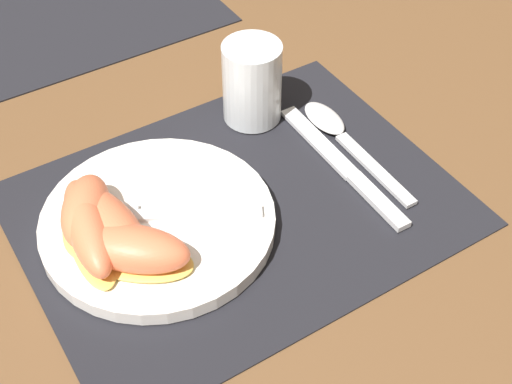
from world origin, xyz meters
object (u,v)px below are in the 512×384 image
(juice_glass, at_px, (252,87))
(citrus_wedge_2, at_px, (113,228))
(spoon, at_px, (337,131))
(fork, at_px, (146,215))
(citrus_wedge_1, at_px, (89,229))
(citrus_wedge_3, at_px, (133,250))
(knife, at_px, (344,167))
(citrus_wedge_0, at_px, (86,213))
(plate, at_px, (158,222))

(juice_glass, xyz_separation_m, citrus_wedge_2, (-0.22, -0.11, -0.01))
(spoon, distance_m, fork, 0.25)
(citrus_wedge_1, height_order, citrus_wedge_2, citrus_wedge_1)
(fork, height_order, citrus_wedge_3, citrus_wedge_3)
(spoon, relative_size, fork, 1.05)
(knife, distance_m, citrus_wedge_0, 0.28)
(juice_glass, height_order, fork, juice_glass)
(plate, height_order, citrus_wedge_3, citrus_wedge_3)
(spoon, height_order, fork, fork)
(knife, height_order, fork, fork)
(citrus_wedge_3, bearing_deg, knife, 2.17)
(spoon, xyz_separation_m, fork, (-0.25, -0.02, 0.01))
(knife, height_order, citrus_wedge_3, citrus_wedge_3)
(plate, relative_size, citrus_wedge_1, 1.71)
(fork, bearing_deg, citrus_wedge_2, -165.49)
(plate, xyz_separation_m, citrus_wedge_0, (-0.06, 0.03, 0.03))
(juice_glass, height_order, citrus_wedge_3, juice_glass)
(juice_glass, xyz_separation_m, fork, (-0.18, -0.10, -0.02))
(spoon, xyz_separation_m, citrus_wedge_2, (-0.29, -0.03, 0.03))
(knife, xyz_separation_m, citrus_wedge_3, (-0.25, -0.01, 0.03))
(juice_glass, distance_m, citrus_wedge_3, 0.26)
(citrus_wedge_1, bearing_deg, juice_glass, 21.71)
(plate, xyz_separation_m, fork, (-0.01, 0.01, 0.01))
(juice_glass, xyz_separation_m, spoon, (0.07, -0.08, -0.04))
(fork, bearing_deg, citrus_wedge_3, -126.50)
(knife, distance_m, spoon, 0.06)
(citrus_wedge_1, bearing_deg, plate, -3.82)
(fork, bearing_deg, citrus_wedge_0, 158.46)
(spoon, height_order, citrus_wedge_0, citrus_wedge_0)
(citrus_wedge_1, distance_m, citrus_wedge_3, 0.05)
(citrus_wedge_0, height_order, citrus_wedge_2, citrus_wedge_0)
(fork, bearing_deg, juice_glass, 27.59)
(knife, relative_size, citrus_wedge_0, 2.07)
(citrus_wedge_2, xyz_separation_m, citrus_wedge_3, (0.00, -0.04, 0.00))
(spoon, relative_size, citrus_wedge_2, 1.50)
(citrus_wedge_1, bearing_deg, citrus_wedge_3, -61.28)
(juice_glass, relative_size, spoon, 0.50)
(spoon, bearing_deg, plate, -175.19)
(plate, distance_m, fork, 0.02)
(spoon, distance_m, citrus_wedge_1, 0.31)
(knife, bearing_deg, citrus_wedge_3, -177.83)
(citrus_wedge_0, relative_size, citrus_wedge_2, 0.82)
(plate, xyz_separation_m, citrus_wedge_2, (-0.05, -0.00, 0.02))
(knife, height_order, citrus_wedge_2, citrus_wedge_2)
(citrus_wedge_0, height_order, citrus_wedge_1, same)
(fork, relative_size, citrus_wedge_3, 1.54)
(juice_glass, xyz_separation_m, citrus_wedge_0, (-0.24, -0.08, -0.01))
(spoon, bearing_deg, knife, -118.95)
(juice_glass, bearing_deg, spoon, -51.21)
(citrus_wedge_3, bearing_deg, plate, 43.15)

